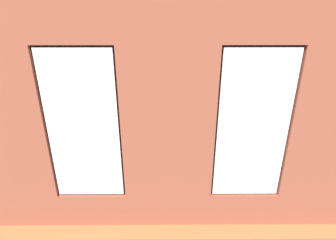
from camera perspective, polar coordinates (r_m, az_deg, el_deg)
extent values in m
cube|color=brown|center=(6.84, -0.11, -6.40)|extent=(6.58, 5.93, 0.10)
cube|color=brown|center=(4.44, 32.13, -1.70)|extent=(1.26, 0.16, 3.38)
cube|color=brown|center=(3.75, 0.02, -2.10)|extent=(1.34, 0.16, 3.38)
cube|color=brown|center=(4.42, -32.27, -1.85)|extent=(1.26, 0.16, 3.38)
cube|color=brown|center=(4.68, 15.65, -17.82)|extent=(1.06, 0.16, 0.58)
cube|color=brown|center=(3.63, 20.53, 19.20)|extent=(1.06, 0.16, 0.51)
cube|color=white|center=(3.90, 17.97, -1.76)|extent=(1.00, 0.03, 2.24)
cube|color=#38281E|center=(3.95, 17.72, -1.41)|extent=(1.06, 0.04, 2.30)
cube|color=brown|center=(4.67, -15.66, -17.93)|extent=(1.06, 0.16, 0.58)
cube|color=brown|center=(3.61, -20.57, 19.19)|extent=(1.06, 0.16, 0.51)
cube|color=white|center=(3.88, -17.98, -1.84)|extent=(1.00, 0.03, 2.24)
cube|color=#38281E|center=(3.94, -17.74, -1.49)|extent=(1.06, 0.04, 2.30)
cube|color=#A87547|center=(4.43, 0.01, -15.16)|extent=(3.66, 0.24, 0.06)
cube|color=black|center=(3.68, 0.01, 4.35)|extent=(0.42, 0.03, 0.52)
cube|color=#389360|center=(3.70, 0.01, 4.43)|extent=(0.36, 0.01, 0.46)
cube|color=white|center=(6.67, -26.43, 6.58)|extent=(0.10, 4.93, 3.38)
cube|color=black|center=(5.12, -2.79, -14.03)|extent=(1.70, 0.85, 0.42)
cube|color=black|center=(4.62, -3.05, -12.43)|extent=(1.70, 0.24, 0.38)
cube|color=black|center=(4.96, 5.88, -11.06)|extent=(0.22, 0.85, 0.24)
cube|color=black|center=(5.03, -11.48, -10.95)|extent=(0.22, 0.85, 0.24)
cube|color=#232326|center=(4.99, 0.86, -11.26)|extent=(0.58, 0.65, 0.12)
cube|color=#232326|center=(5.02, -6.50, -11.22)|extent=(0.58, 0.65, 0.12)
cube|color=black|center=(7.06, 18.43, -4.32)|extent=(0.87, 2.03, 0.42)
cube|color=black|center=(7.01, 21.35, -1.33)|extent=(0.26, 2.03, 0.38)
cube|color=black|center=(7.72, 16.77, 0.73)|extent=(0.85, 0.23, 0.24)
cube|color=black|center=(6.17, 21.23, -5.48)|extent=(0.85, 0.23, 0.24)
cube|color=#232326|center=(7.28, 17.49, -1.04)|extent=(0.65, 0.73, 0.12)
cube|color=#232326|center=(6.59, 19.39, -3.77)|extent=(0.65, 0.73, 0.12)
cube|color=tan|center=(6.82, 0.19, -2.41)|extent=(1.30, 0.70, 0.04)
cube|color=tan|center=(7.20, 4.90, -2.89)|extent=(0.07, 0.07, 0.37)
cube|color=tan|center=(7.19, -4.56, -2.91)|extent=(0.07, 0.07, 0.37)
cube|color=tan|center=(6.68, 5.32, -5.01)|extent=(0.07, 0.07, 0.37)
cube|color=tan|center=(6.67, -4.90, -5.04)|extent=(0.07, 0.07, 0.37)
cylinder|color=#33567F|center=(6.79, 0.19, -1.93)|extent=(0.07, 0.07, 0.08)
cylinder|color=#B7333D|center=(6.70, -3.15, -2.20)|extent=(0.08, 0.08, 0.11)
cube|color=#B2B2B7|center=(6.88, -1.17, -1.87)|extent=(0.18, 0.08, 0.02)
cube|color=black|center=(7.13, -21.88, -3.81)|extent=(0.99, 0.42, 0.58)
cube|color=black|center=(7.01, -22.24, -1.49)|extent=(0.54, 0.20, 0.05)
cube|color=black|center=(6.99, -22.31, -1.07)|extent=(0.06, 0.04, 0.06)
cube|color=black|center=(6.86, -22.77, 1.84)|extent=(1.23, 0.04, 0.70)
cube|color=black|center=(6.87, -22.70, 1.91)|extent=(1.18, 0.01, 0.65)
cylinder|color=olive|center=(8.34, -2.44, 0.51)|extent=(0.49, 0.49, 0.28)
ellipsoid|color=white|center=(8.22, -2.48, 2.64)|extent=(1.08, 1.08, 0.43)
ellipsoid|color=navy|center=(8.19, -3.06, 3.36)|extent=(0.44, 0.44, 0.18)
cylinder|color=gray|center=(5.23, -16.82, -15.03)|extent=(0.30, 0.30, 0.30)
cylinder|color=brown|center=(5.06, -17.20, -12.29)|extent=(0.05, 0.05, 0.31)
cone|color=#3D8E42|center=(4.92, -19.66, -9.16)|extent=(0.48, 0.22, 0.46)
cone|color=#3D8E42|center=(4.81, -19.47, -10.20)|extent=(0.42, 0.48, 0.43)
cone|color=#3D8E42|center=(4.74, -17.55, -9.90)|extent=(0.30, 0.46, 0.48)
cone|color=#3D8E42|center=(4.78, -16.66, -9.24)|extent=(0.42, 0.35, 0.50)
cone|color=#3D8E42|center=(4.87, -15.85, -8.76)|extent=(0.46, 0.27, 0.48)
cone|color=#3D8E42|center=(5.00, -16.60, -8.14)|extent=(0.28, 0.48, 0.46)
cone|color=#3D8E42|center=(5.01, -18.34, -8.20)|extent=(0.40, 0.45, 0.47)
cylinder|color=#9E5638|center=(8.29, 13.02, -0.59)|extent=(0.16, 0.16, 0.18)
cylinder|color=brown|center=(8.23, 13.11, 0.35)|extent=(0.02, 0.02, 0.11)
ellipsoid|color=#3D8E42|center=(8.17, 13.21, 1.39)|extent=(0.35, 0.35, 0.21)
cylinder|color=gray|center=(8.79, -15.60, 1.19)|extent=(0.37, 0.37, 0.38)
cylinder|color=brown|center=(8.68, -15.82, 3.26)|extent=(0.07, 0.07, 0.30)
cone|color=#337F38|center=(8.60, -16.98, 5.43)|extent=(0.38, 0.16, 0.47)
cone|color=#337F38|center=(8.51, -16.89, 5.24)|extent=(0.35, 0.35, 0.47)
cone|color=#337F38|center=(8.43, -16.07, 5.10)|extent=(0.21, 0.42, 0.45)
cone|color=#337F38|center=(8.45, -15.16, 4.93)|extent=(0.45, 0.36, 0.39)
cone|color=#337F38|center=(8.58, -15.15, 5.60)|extent=(0.39, 0.23, 0.47)
cone|color=#337F38|center=(8.76, -15.55, 5.56)|extent=(0.18, 0.47, 0.40)
cone|color=#337F38|center=(8.74, -16.49, 5.57)|extent=(0.35, 0.41, 0.44)
cylinder|color=#47423D|center=(5.24, 12.02, -13.91)|extent=(0.40, 0.40, 0.37)
cylinder|color=brown|center=(5.00, 12.41, -9.97)|extent=(0.07, 0.07, 0.48)
cone|color=#337F38|center=(4.74, 10.36, -4.66)|extent=(0.58, 0.25, 0.64)
cone|color=#337F38|center=(4.55, 11.69, -6.85)|extent=(0.49, 0.64, 0.55)
cone|color=#337F38|center=(4.57, 14.03, -6.60)|extent=(0.27, 0.64, 0.59)
cone|color=#337F38|center=(4.75, 16.08, -6.01)|extent=(0.66, 0.42, 0.55)
cone|color=#337F38|center=(4.95, 14.77, -4.31)|extent=(0.59, 0.50, 0.59)
cone|color=#337F38|center=(4.97, 13.41, -3.82)|extent=(0.39, 0.61, 0.62)
cone|color=#337F38|center=(4.88, 11.03, -3.91)|extent=(0.47, 0.55, 0.64)
cylinder|color=gray|center=(8.87, 15.79, 1.38)|extent=(0.32, 0.32, 0.38)
cylinder|color=brown|center=(8.74, 16.08, 3.97)|extent=(0.06, 0.06, 0.47)
cone|color=#286B2D|center=(8.52, 14.67, 6.72)|extent=(0.65, 0.21, 0.52)
cone|color=#286B2D|center=(8.41, 16.28, 6.86)|extent=(0.33, 0.54, 0.64)
cone|color=#286B2D|center=(8.55, 17.75, 6.93)|extent=(0.52, 0.40, 0.63)
cone|color=#286B2D|center=(8.77, 17.41, 7.24)|extent=(0.55, 0.42, 0.61)
cone|color=#286B2D|center=(8.84, 15.44, 7.18)|extent=(0.32, 0.65, 0.52)
cylinder|color=#9E5638|center=(5.59, 26.68, -13.75)|extent=(0.33, 0.33, 0.34)
cylinder|color=brown|center=(5.37, 27.45, -10.15)|extent=(0.06, 0.06, 0.48)
cone|color=#286B2D|center=(5.11, 26.41, -6.54)|extent=(0.48, 0.19, 0.44)
cone|color=#286B2D|center=(5.02, 28.05, -7.53)|extent=(0.40, 0.51, 0.42)
cone|color=#286B2D|center=(5.10, 29.46, -6.63)|extent=(0.33, 0.45, 0.49)
cone|color=#286B2D|center=(5.27, 30.12, -6.57)|extent=(0.50, 0.23, 0.42)
cone|color=#286B2D|center=(5.34, 28.66, -5.67)|extent=(0.44, 0.48, 0.44)
cone|color=#286B2D|center=(5.26, 26.82, -5.58)|extent=(0.37, 0.49, 0.46)
cylinder|color=#47423D|center=(6.23, -19.91, -8.95)|extent=(0.25, 0.25, 0.29)
cylinder|color=brown|center=(6.03, -20.44, -5.45)|extent=(0.04, 0.04, 0.57)
cone|color=#286B2D|center=(5.93, -23.22, -0.68)|extent=(0.61, 0.23, 0.60)
cone|color=#286B2D|center=(5.72, -23.43, -1.92)|extent=(0.53, 0.59, 0.55)
cone|color=#286B2D|center=(5.59, -20.78, -1.65)|extent=(0.41, 0.59, 0.60)
cone|color=#286B2D|center=(5.73, -19.23, -0.52)|extent=(0.54, 0.16, 0.64)
cone|color=#286B2D|center=(5.99, -19.35, -0.11)|extent=(0.40, 0.63, 0.56)
cone|color=#286B2D|center=(6.00, -21.20, 0.19)|extent=(0.33, 0.56, 0.64)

